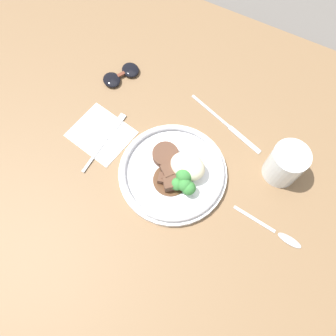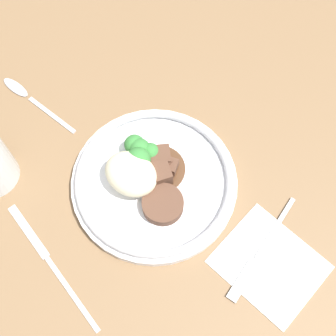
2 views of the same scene
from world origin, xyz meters
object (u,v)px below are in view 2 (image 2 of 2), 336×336
at_px(plate, 151,179).
at_px(fork, 257,257).
at_px(knife, 49,261).
at_px(spoon, 24,94).

xyz_separation_m(plate, fork, (-0.19, 0.01, -0.02)).
bearing_deg(plate, knife, 73.07).
bearing_deg(fork, spoon, -92.27).
height_order(fork, knife, fork).
distance_m(plate, knife, 0.19).
relative_size(knife, spoon, 1.33).
bearing_deg(fork, plate, -92.02).
distance_m(plate, spoon, 0.27).
height_order(plate, knife, plate).
height_order(knife, spoon, spoon).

